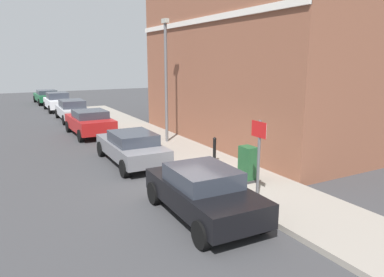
{
  "coord_description": "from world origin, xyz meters",
  "views": [
    {
      "loc": [
        -5.14,
        -9.95,
        4.03
      ],
      "look_at": [
        1.08,
        1.35,
        1.2
      ],
      "focal_mm": 33.56,
      "sensor_mm": 36.0,
      "label": 1
    }
  ],
  "objects_px": {
    "car_black": "(203,191)",
    "lamppost": "(166,76)",
    "car_silver": "(72,110)",
    "street_sign": "(259,149)",
    "car_red": "(90,122)",
    "car_white": "(58,101)",
    "utility_cabinet": "(248,165)",
    "car_green": "(47,96)",
    "car_grey": "(132,147)",
    "bollard_near_cabinet": "(214,150)"
  },
  "relations": [
    {
      "from": "bollard_near_cabinet",
      "to": "car_silver",
      "type": "bearing_deg",
      "value": 100.51
    },
    {
      "from": "car_silver",
      "to": "utility_cabinet",
      "type": "xyz_separation_m",
      "value": [
        2.48,
        -16.08,
        -0.05
      ]
    },
    {
      "from": "car_white",
      "to": "bollard_near_cabinet",
      "type": "bearing_deg",
      "value": -172.31
    },
    {
      "from": "car_black",
      "to": "car_grey",
      "type": "height_order",
      "value": "car_black"
    },
    {
      "from": "car_silver",
      "to": "lamppost",
      "type": "height_order",
      "value": "lamppost"
    },
    {
      "from": "car_silver",
      "to": "utility_cabinet",
      "type": "distance_m",
      "value": 16.27
    },
    {
      "from": "car_grey",
      "to": "car_white",
      "type": "distance_m",
      "value": 17.39
    },
    {
      "from": "car_grey",
      "to": "car_silver",
      "type": "relative_size",
      "value": 1.01
    },
    {
      "from": "car_silver",
      "to": "car_green",
      "type": "relative_size",
      "value": 0.98
    },
    {
      "from": "car_silver",
      "to": "car_black",
      "type": "bearing_deg",
      "value": -179.17
    },
    {
      "from": "car_silver",
      "to": "car_green",
      "type": "xyz_separation_m",
      "value": [
        -0.21,
        11.17,
        -0.05
      ]
    },
    {
      "from": "car_grey",
      "to": "utility_cabinet",
      "type": "relative_size",
      "value": 3.75
    },
    {
      "from": "car_red",
      "to": "lamppost",
      "type": "height_order",
      "value": "lamppost"
    },
    {
      "from": "car_silver",
      "to": "car_green",
      "type": "height_order",
      "value": "car_silver"
    },
    {
      "from": "utility_cabinet",
      "to": "car_white",
      "type": "bearing_deg",
      "value": 96.74
    },
    {
      "from": "car_white",
      "to": "utility_cabinet",
      "type": "xyz_separation_m",
      "value": [
        2.56,
        -21.63,
        -0.07
      ]
    },
    {
      "from": "car_black",
      "to": "street_sign",
      "type": "height_order",
      "value": "street_sign"
    },
    {
      "from": "street_sign",
      "to": "utility_cabinet",
      "type": "bearing_deg",
      "value": 61.36
    },
    {
      "from": "car_red",
      "to": "car_white",
      "type": "bearing_deg",
      "value": -1.54
    },
    {
      "from": "car_black",
      "to": "street_sign",
      "type": "distance_m",
      "value": 1.95
    },
    {
      "from": "car_white",
      "to": "street_sign",
      "type": "bearing_deg",
      "value": -175.82
    },
    {
      "from": "car_grey",
      "to": "lamppost",
      "type": "relative_size",
      "value": 0.75
    },
    {
      "from": "car_white",
      "to": "bollard_near_cabinet",
      "type": "relative_size",
      "value": 3.86
    },
    {
      "from": "car_red",
      "to": "car_grey",
      "type": "bearing_deg",
      "value": -179.89
    },
    {
      "from": "car_green",
      "to": "street_sign",
      "type": "xyz_separation_m",
      "value": [
        1.86,
        -28.77,
        0.98
      ]
    },
    {
      "from": "car_black",
      "to": "car_white",
      "type": "distance_m",
      "value": 23.04
    },
    {
      "from": "car_white",
      "to": "utility_cabinet",
      "type": "height_order",
      "value": "car_white"
    },
    {
      "from": "car_black",
      "to": "car_silver",
      "type": "xyz_separation_m",
      "value": [
        0.05,
        17.49,
        0.03
      ]
    },
    {
      "from": "car_black",
      "to": "car_green",
      "type": "height_order",
      "value": "car_black"
    },
    {
      "from": "car_black",
      "to": "utility_cabinet",
      "type": "relative_size",
      "value": 3.43
    },
    {
      "from": "car_red",
      "to": "car_silver",
      "type": "bearing_deg",
      "value": -2.65
    },
    {
      "from": "car_silver",
      "to": "bollard_near_cabinet",
      "type": "height_order",
      "value": "car_silver"
    },
    {
      "from": "utility_cabinet",
      "to": "lamppost",
      "type": "xyz_separation_m",
      "value": [
        0.16,
        6.58,
        2.62
      ]
    },
    {
      "from": "car_black",
      "to": "car_red",
      "type": "bearing_deg",
      "value": 1.97
    },
    {
      "from": "car_white",
      "to": "car_green",
      "type": "xyz_separation_m",
      "value": [
        -0.13,
        5.62,
        -0.07
      ]
    },
    {
      "from": "car_grey",
      "to": "car_red",
      "type": "relative_size",
      "value": 1.06
    },
    {
      "from": "car_black",
      "to": "utility_cabinet",
      "type": "height_order",
      "value": "car_black"
    },
    {
      "from": "bollard_near_cabinet",
      "to": "lamppost",
      "type": "distance_m",
      "value": 5.11
    },
    {
      "from": "bollard_near_cabinet",
      "to": "lamppost",
      "type": "relative_size",
      "value": 0.18
    },
    {
      "from": "car_black",
      "to": "lamppost",
      "type": "relative_size",
      "value": 0.69
    },
    {
      "from": "car_white",
      "to": "car_grey",
      "type": "bearing_deg",
      "value": -179.78
    },
    {
      "from": "lamppost",
      "to": "car_green",
      "type": "bearing_deg",
      "value": 97.83
    },
    {
      "from": "utility_cabinet",
      "to": "street_sign",
      "type": "height_order",
      "value": "street_sign"
    },
    {
      "from": "bollard_near_cabinet",
      "to": "car_white",
      "type": "bearing_deg",
      "value": 97.78
    },
    {
      "from": "car_green",
      "to": "street_sign",
      "type": "bearing_deg",
      "value": -177.62
    },
    {
      "from": "bollard_near_cabinet",
      "to": "street_sign",
      "type": "distance_m",
      "value": 3.93
    },
    {
      "from": "car_silver",
      "to": "lamppost",
      "type": "distance_m",
      "value": 10.18
    },
    {
      "from": "car_red",
      "to": "utility_cabinet",
      "type": "relative_size",
      "value": 3.55
    },
    {
      "from": "car_black",
      "to": "car_white",
      "type": "relative_size",
      "value": 0.98
    },
    {
      "from": "car_green",
      "to": "bollard_near_cabinet",
      "type": "relative_size",
      "value": 4.22
    }
  ]
}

